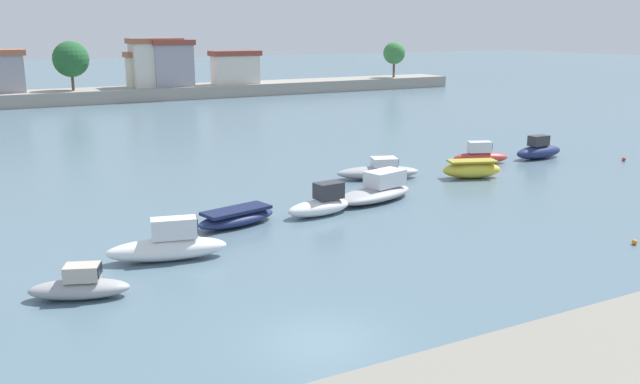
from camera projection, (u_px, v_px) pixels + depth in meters
The scene contains 13 objects.
ground_plane at pixel (322, 342), 21.33m from camera, with size 400.00×400.00×0.00m, color slate.
moored_boat_1 at pixel (80, 286), 24.69m from camera, with size 3.83×2.46×1.28m.
moored_boat_2 at pixel (168, 246), 28.72m from camera, with size 5.24×2.55×1.83m.
moored_boat_3 at pixel (237, 218), 33.76m from camera, with size 4.64×2.57×0.86m.
moored_boat_4 at pixel (321, 204), 35.59m from camera, with size 3.81×1.72×1.70m.
moored_boat_5 at pixel (376, 191), 38.59m from camera, with size 5.94×3.45×1.64m.
moored_boat_6 at pixel (379, 171), 44.16m from camera, with size 5.74×3.48×1.38m.
moored_boat_7 at pixel (472, 169), 44.33m from camera, with size 4.17×2.75×1.19m.
moored_boat_8 at pixel (480, 155), 49.05m from camera, with size 4.15×2.62×1.60m.
moored_boat_9 at pixel (539, 150), 50.84m from camera, with size 4.40×1.63×1.76m.
mooring_buoy_0 at pixel (624, 159), 49.98m from camera, with size 0.29×0.29×0.29m, color red.
mooring_buoy_1 at pixel (634, 242), 30.83m from camera, with size 0.26×0.26×0.26m, color orange.
distant_shoreline at pixel (63, 86), 86.38m from camera, with size 124.91×6.82×8.15m.
Camera 1 is at (-9.41, -17.18, 9.69)m, focal length 38.00 mm.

